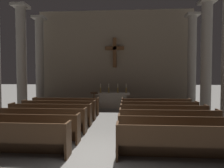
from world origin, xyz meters
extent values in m
plane|color=slate|center=(0.00, 0.00, 0.00)|extent=(80.00, 80.00, 0.00)
cube|color=#422B19|center=(-2.42, 0.00, 0.42)|extent=(3.46, 0.40, 0.05)
cube|color=#422B19|center=(-2.42, -0.23, 0.70)|extent=(3.46, 0.05, 0.50)
cube|color=#422B19|center=(-2.42, 0.18, 0.20)|extent=(3.46, 0.04, 0.40)
cube|color=#422B19|center=(-0.66, -0.02, 0.47)|extent=(0.06, 0.50, 0.95)
cube|color=#422B19|center=(-2.42, 1.15, 0.42)|extent=(3.46, 0.40, 0.05)
cube|color=#422B19|center=(-2.42, 0.92, 0.70)|extent=(3.46, 0.05, 0.50)
cube|color=#422B19|center=(-2.42, 1.33, 0.20)|extent=(3.46, 0.04, 0.40)
cube|color=#422B19|center=(-0.66, 1.13, 0.47)|extent=(0.06, 0.50, 0.95)
cube|color=#422B19|center=(-2.42, 2.29, 0.42)|extent=(3.46, 0.40, 0.05)
cube|color=#422B19|center=(-2.42, 2.07, 0.70)|extent=(3.46, 0.05, 0.50)
cube|color=#422B19|center=(-2.42, 2.47, 0.20)|extent=(3.46, 0.04, 0.40)
cube|color=#422B19|center=(-0.66, 2.27, 0.47)|extent=(0.06, 0.50, 0.95)
cube|color=#422B19|center=(-2.42, 3.44, 0.42)|extent=(3.46, 0.40, 0.05)
cube|color=#422B19|center=(-2.42, 3.21, 0.70)|extent=(3.46, 0.05, 0.50)
cube|color=#422B19|center=(-2.42, 3.62, 0.20)|extent=(3.46, 0.04, 0.40)
cube|color=#422B19|center=(-0.66, 3.42, 0.47)|extent=(0.06, 0.50, 0.95)
cube|color=#422B19|center=(-4.18, 3.42, 0.47)|extent=(0.06, 0.50, 0.95)
cube|color=#422B19|center=(-2.42, 4.58, 0.42)|extent=(3.46, 0.40, 0.05)
cube|color=#422B19|center=(-2.42, 4.36, 0.70)|extent=(3.46, 0.05, 0.50)
cube|color=#422B19|center=(-2.42, 4.76, 0.20)|extent=(3.46, 0.04, 0.40)
cube|color=#422B19|center=(-0.66, 4.56, 0.47)|extent=(0.06, 0.50, 0.95)
cube|color=#422B19|center=(-4.18, 4.56, 0.47)|extent=(0.06, 0.50, 0.95)
cube|color=#422B19|center=(-2.42, 5.73, 0.42)|extent=(3.46, 0.40, 0.05)
cube|color=#422B19|center=(-2.42, 5.51, 0.70)|extent=(3.46, 0.05, 0.50)
cube|color=#422B19|center=(-2.42, 5.91, 0.20)|extent=(3.46, 0.04, 0.40)
cube|color=#422B19|center=(-0.66, 5.71, 0.47)|extent=(0.06, 0.50, 0.95)
cube|color=#422B19|center=(-4.18, 5.71, 0.47)|extent=(0.06, 0.50, 0.95)
cube|color=#422B19|center=(2.42, 0.00, 0.42)|extent=(3.46, 0.40, 0.05)
cube|color=#422B19|center=(2.42, -0.23, 0.70)|extent=(3.46, 0.05, 0.50)
cube|color=#422B19|center=(2.42, 0.18, 0.20)|extent=(3.46, 0.04, 0.40)
cube|color=#422B19|center=(0.66, -0.02, 0.47)|extent=(0.06, 0.50, 0.95)
cube|color=#422B19|center=(2.42, 1.15, 0.42)|extent=(3.46, 0.40, 0.05)
cube|color=#422B19|center=(2.42, 0.92, 0.70)|extent=(3.46, 0.05, 0.50)
cube|color=#422B19|center=(2.42, 1.33, 0.20)|extent=(3.46, 0.04, 0.40)
cube|color=#422B19|center=(0.66, 1.13, 0.47)|extent=(0.06, 0.50, 0.95)
cube|color=#422B19|center=(2.42, 2.29, 0.42)|extent=(3.46, 0.40, 0.05)
cube|color=#422B19|center=(2.42, 2.07, 0.70)|extent=(3.46, 0.05, 0.50)
cube|color=#422B19|center=(2.42, 2.47, 0.20)|extent=(3.46, 0.04, 0.40)
cube|color=#422B19|center=(0.66, 2.27, 0.47)|extent=(0.06, 0.50, 0.95)
cube|color=#422B19|center=(4.18, 2.27, 0.47)|extent=(0.06, 0.50, 0.95)
cube|color=#422B19|center=(2.42, 3.44, 0.42)|extent=(3.46, 0.40, 0.05)
cube|color=#422B19|center=(2.42, 3.21, 0.70)|extent=(3.46, 0.05, 0.50)
cube|color=#422B19|center=(2.42, 3.62, 0.20)|extent=(3.46, 0.04, 0.40)
cube|color=#422B19|center=(0.66, 3.42, 0.47)|extent=(0.06, 0.50, 0.95)
cube|color=#422B19|center=(4.18, 3.42, 0.47)|extent=(0.06, 0.50, 0.95)
cube|color=#422B19|center=(2.42, 4.58, 0.42)|extent=(3.46, 0.40, 0.05)
cube|color=#422B19|center=(2.42, 4.36, 0.70)|extent=(3.46, 0.05, 0.50)
cube|color=#422B19|center=(2.42, 4.76, 0.20)|extent=(3.46, 0.04, 0.40)
cube|color=#422B19|center=(0.66, 4.56, 0.47)|extent=(0.06, 0.50, 0.95)
cube|color=#422B19|center=(4.18, 4.56, 0.47)|extent=(0.06, 0.50, 0.95)
cube|color=#422B19|center=(2.42, 5.73, 0.42)|extent=(3.46, 0.40, 0.05)
cube|color=#422B19|center=(2.42, 5.51, 0.70)|extent=(3.46, 0.05, 0.50)
cube|color=#422B19|center=(2.42, 5.91, 0.20)|extent=(3.46, 0.04, 0.40)
cube|color=#422B19|center=(0.66, 5.71, 0.47)|extent=(0.06, 0.50, 0.95)
cube|color=#422B19|center=(4.18, 5.71, 0.47)|extent=(0.06, 0.50, 0.95)
cube|color=gray|center=(-5.21, 6.32, 0.10)|extent=(0.79, 0.79, 0.20)
cylinder|color=gray|center=(-5.21, 6.32, 3.03)|extent=(0.56, 0.56, 6.07)
cube|color=gray|center=(-5.21, 6.32, 6.15)|extent=(0.84, 0.84, 0.16)
cube|color=gray|center=(5.21, 6.32, 0.10)|extent=(0.79, 0.79, 0.20)
cylinder|color=gray|center=(5.21, 6.32, 3.03)|extent=(0.56, 0.56, 6.07)
cube|color=gray|center=(5.21, 6.32, 6.15)|extent=(0.84, 0.84, 0.16)
cube|color=gray|center=(-5.21, 8.85, 0.10)|extent=(0.79, 0.79, 0.20)
cylinder|color=gray|center=(-5.21, 8.85, 3.03)|extent=(0.56, 0.56, 6.07)
cube|color=gray|center=(-5.21, 8.85, 6.15)|extent=(0.84, 0.84, 0.16)
cube|color=gray|center=(5.21, 8.85, 0.10)|extent=(0.79, 0.79, 0.20)
cylinder|color=gray|center=(5.21, 8.85, 3.03)|extent=(0.56, 0.56, 6.07)
cube|color=gray|center=(5.21, 8.85, 6.15)|extent=(0.84, 0.84, 0.16)
cube|color=#A8A399|center=(0.00, 8.34, 0.44)|extent=(1.76, 0.72, 0.88)
cube|color=#A8A399|center=(0.00, 8.34, 0.94)|extent=(2.20, 0.90, 0.12)
cube|color=silver|center=(0.00, 8.34, 1.00)|extent=(2.09, 0.86, 0.01)
cylinder|color=#B79338|center=(-0.85, 8.34, 1.02)|extent=(0.16, 0.16, 0.02)
cylinder|color=#B79338|center=(-0.85, 8.34, 1.17)|extent=(0.07, 0.07, 0.32)
cylinder|color=silver|center=(-0.85, 8.34, 1.47)|extent=(0.04, 0.04, 0.27)
cylinder|color=#B79338|center=(-0.30, 8.34, 1.02)|extent=(0.16, 0.16, 0.02)
cylinder|color=#B79338|center=(-0.30, 8.34, 1.17)|extent=(0.07, 0.07, 0.32)
cylinder|color=silver|center=(-0.30, 8.34, 1.47)|extent=(0.04, 0.04, 0.27)
cylinder|color=#B79338|center=(0.30, 8.34, 1.02)|extent=(0.16, 0.16, 0.02)
cylinder|color=#B79338|center=(0.30, 8.34, 1.17)|extent=(0.07, 0.07, 0.32)
cylinder|color=silver|center=(0.30, 8.34, 1.47)|extent=(0.04, 0.04, 0.27)
cylinder|color=#B79338|center=(0.85, 8.34, 1.02)|extent=(0.16, 0.16, 0.02)
cylinder|color=#B79338|center=(0.85, 8.34, 1.17)|extent=(0.07, 0.07, 0.32)
cylinder|color=silver|center=(0.85, 8.34, 1.47)|extent=(0.04, 0.04, 0.27)
cube|color=gray|center=(0.00, 10.11, 3.45)|extent=(11.31, 0.25, 6.91)
cube|color=brown|center=(0.00, 9.86, 3.80)|extent=(0.26, 0.26, 2.14)
cube|color=brown|center=(0.00, 9.86, 4.12)|extent=(1.37, 0.26, 0.26)
cylinder|color=#422B19|center=(-1.09, 7.14, 0.02)|extent=(0.36, 0.36, 0.04)
cylinder|color=#422B19|center=(-1.09, 7.14, 0.53)|extent=(0.10, 0.10, 1.05)
cube|color=#422B19|center=(-1.09, 7.14, 1.08)|extent=(0.44, 0.31, 0.15)
camera|label=1|loc=(0.90, -5.36, 2.20)|focal=33.32mm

